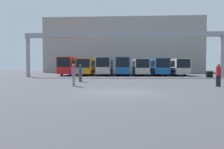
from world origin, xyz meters
TOP-DOWN VIEW (x-y plane):
  - ground_plane at (0.00, 0.00)m, footprint 200.00×200.00m
  - building_backdrop at (0.00, 50.18)m, footprint 45.80×12.00m
  - overhead_gantry at (0.00, 19.79)m, footprint 31.37×0.80m
  - bus_slot_0 at (-10.19, 27.56)m, footprint 2.54×11.21m
  - bus_slot_1 at (-6.79, 27.49)m, footprint 2.62×11.05m
  - bus_slot_2 at (-3.40, 27.93)m, footprint 2.57×11.93m
  - bus_slot_3 at (0.00, 28.00)m, footprint 2.50×12.09m
  - bus_slot_4 at (3.40, 27.37)m, footprint 2.52×10.83m
  - bus_slot_5 at (6.79, 27.91)m, footprint 2.55×11.91m
  - bus_slot_6 at (10.19, 28.16)m, footprint 2.45×12.40m
  - pedestrian_mid_left at (-4.43, 8.83)m, footprint 0.38×0.38m
  - pedestrian_near_left at (7.46, 3.96)m, footprint 0.37×0.37m
  - pedestrian_mid_right at (-3.91, 3.86)m, footprint 0.37×0.37m
  - tire_stack at (12.97, 18.57)m, footprint 1.04×1.04m

SIDE VIEW (x-z plane):
  - ground_plane at x=0.00m, z-range 0.00..0.00m
  - tire_stack at x=12.97m, z-range 0.00..0.96m
  - pedestrian_near_left at x=7.46m, z-range 0.06..1.85m
  - pedestrian_mid_right at x=-3.91m, z-range 0.06..1.85m
  - pedestrian_mid_left at x=-4.43m, z-range 0.06..1.88m
  - bus_slot_6 at x=10.19m, z-range 0.23..3.25m
  - bus_slot_4 at x=3.40m, z-range 0.23..3.27m
  - bus_slot_1 at x=-6.79m, z-range 0.24..3.32m
  - bus_slot_5 at x=6.79m, z-range 0.24..3.35m
  - bus_slot_3 at x=0.00m, z-range 0.25..3.57m
  - bus_slot_2 at x=-3.40m, z-range 0.25..3.58m
  - bus_slot_0 at x=-10.19m, z-range 0.25..3.59m
  - overhead_gantry at x=0.00m, z-range 2.43..9.44m
  - building_backdrop at x=0.00m, z-range 0.00..15.82m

